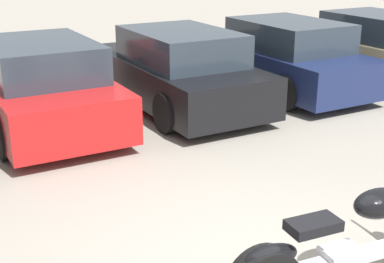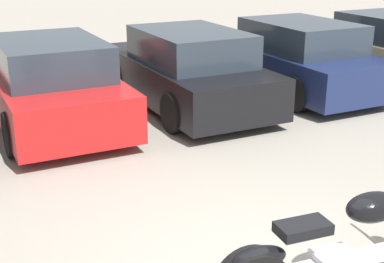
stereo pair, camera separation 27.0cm
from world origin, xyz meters
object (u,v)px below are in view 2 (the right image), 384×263
object	(u,v)px
parked_car_navy	(294,58)
parked_car_red	(50,83)
motorcycle	(341,253)
parked_car_black	(186,70)

from	to	relation	value
parked_car_navy	parked_car_red	bearing A→B (deg)	179.32
motorcycle	parked_car_navy	size ratio (longest dim) A/B	0.54
motorcycle	parked_car_red	bearing A→B (deg)	101.22
parked_car_red	parked_car_black	bearing A→B (deg)	-2.38
motorcycle	parked_car_black	distance (m)	5.99
parked_car_black	parked_car_navy	xyz separation A→B (m)	(2.50, 0.04, 0.00)
parked_car_red	parked_car_black	size ratio (longest dim) A/B	1.00
motorcycle	parked_car_black	size ratio (longest dim) A/B	0.54
parked_car_red	motorcycle	bearing A→B (deg)	-78.78
parked_car_red	parked_car_black	distance (m)	2.50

